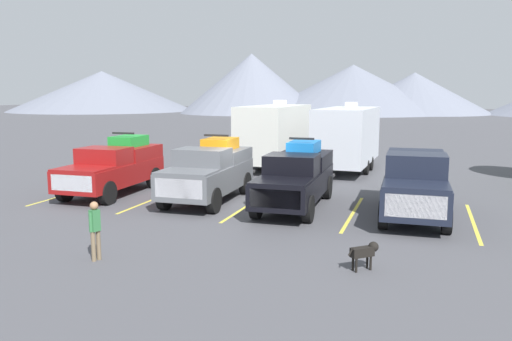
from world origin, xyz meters
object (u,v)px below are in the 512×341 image
(camper_trailer_b, at_px, (347,135))
(dog, at_px, (366,251))
(person_a, at_px, (95,227))
(pickup_truck_b, at_px, (209,171))
(pickup_truck_c, at_px, (297,176))
(pickup_truck_a, at_px, (115,166))
(camper_trailer_a, at_px, (275,133))
(pickup_truck_d, at_px, (415,182))

(camper_trailer_b, bearing_deg, dog, -80.03)
(person_a, bearing_deg, pickup_truck_b, 91.18)
(camper_trailer_b, bearing_deg, pickup_truck_c, -93.42)
(pickup_truck_b, xyz_separation_m, person_a, (0.16, -7.62, -0.30))
(pickup_truck_b, bearing_deg, person_a, -88.82)
(pickup_truck_a, height_order, camper_trailer_a, camper_trailer_a)
(pickup_truck_a, bearing_deg, camper_trailer_a, 63.84)
(pickup_truck_c, height_order, dog, pickup_truck_c)
(camper_trailer_a, relative_size, camper_trailer_b, 0.98)
(pickup_truck_b, distance_m, pickup_truck_c, 3.52)
(pickup_truck_a, height_order, camper_trailer_b, camper_trailer_b)
(pickup_truck_c, distance_m, dog, 7.06)
(pickup_truck_b, height_order, person_a, pickup_truck_b)
(pickup_truck_d, relative_size, person_a, 3.80)
(pickup_truck_c, height_order, camper_trailer_b, camper_trailer_b)
(camper_trailer_a, bearing_deg, pickup_truck_b, -90.21)
(pickup_truck_b, relative_size, camper_trailer_b, 0.68)
(pickup_truck_a, relative_size, pickup_truck_d, 0.93)
(pickup_truck_c, xyz_separation_m, dog, (3.25, -6.23, -0.70))
(camper_trailer_b, distance_m, dog, 15.69)
(pickup_truck_a, bearing_deg, pickup_truck_c, -0.21)
(pickup_truck_c, relative_size, camper_trailer_a, 0.77)
(pickup_truck_b, bearing_deg, pickup_truck_d, -0.29)
(pickup_truck_a, distance_m, pickup_truck_b, 4.39)
(dog, bearing_deg, pickup_truck_a, 150.72)
(pickup_truck_a, relative_size, pickup_truck_c, 0.91)
(pickup_truck_a, xyz_separation_m, person_a, (4.54, -7.71, -0.27))
(pickup_truck_a, xyz_separation_m, dog, (11.16, -6.26, -0.70))
(pickup_truck_a, distance_m, camper_trailer_b, 12.46)
(pickup_truck_a, distance_m, person_a, 8.95)
(pickup_truck_c, bearing_deg, camper_trailer_a, 111.13)
(pickup_truck_b, relative_size, person_a, 3.46)
(pickup_truck_c, distance_m, camper_trailer_b, 9.20)
(pickup_truck_d, bearing_deg, dog, -99.20)
(pickup_truck_c, bearing_deg, pickup_truck_d, -1.33)
(pickup_truck_a, bearing_deg, dog, -29.28)
(dog, bearing_deg, camper_trailer_a, 113.84)
(pickup_truck_a, height_order, pickup_truck_d, pickup_truck_a)
(pickup_truck_d, relative_size, dog, 8.57)
(person_a, bearing_deg, pickup_truck_a, 120.50)
(pickup_truck_b, relative_size, dog, 7.80)
(camper_trailer_a, distance_m, dog, 16.75)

